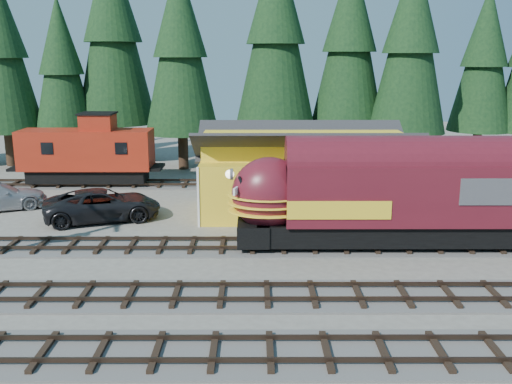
{
  "coord_description": "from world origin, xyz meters",
  "views": [
    {
      "loc": [
        -2.87,
        -22.91,
        9.26
      ],
      "look_at": [
        -2.83,
        4.0,
        2.84
      ],
      "focal_mm": 40.0,
      "sensor_mm": 36.0,
      "label": 1
    }
  ],
  "objects_px": {
    "locomotive": "(381,199)",
    "pickup_truck_a": "(103,205)",
    "caboose": "(88,153)",
    "depot": "(303,165)"
  },
  "relations": [
    {
      "from": "depot",
      "to": "pickup_truck_a",
      "type": "height_order",
      "value": "depot"
    },
    {
      "from": "locomotive",
      "to": "pickup_truck_a",
      "type": "xyz_separation_m",
      "value": [
        -14.96,
        4.9,
        -1.56
      ]
    },
    {
      "from": "depot",
      "to": "caboose",
      "type": "distance_m",
      "value": 16.82
    },
    {
      "from": "locomotive",
      "to": "caboose",
      "type": "height_order",
      "value": "caboose"
    },
    {
      "from": "depot",
      "to": "locomotive",
      "type": "distance_m",
      "value": 7.3
    },
    {
      "from": "depot",
      "to": "locomotive",
      "type": "relative_size",
      "value": 0.82
    },
    {
      "from": "caboose",
      "to": "pickup_truck_a",
      "type": "distance_m",
      "value": 9.83
    },
    {
      "from": "locomotive",
      "to": "pickup_truck_a",
      "type": "relative_size",
      "value": 2.36
    },
    {
      "from": "depot",
      "to": "caboose",
      "type": "relative_size",
      "value": 1.36
    },
    {
      "from": "depot",
      "to": "caboose",
      "type": "xyz_separation_m",
      "value": [
        -15.04,
        7.5,
        -0.51
      ]
    }
  ]
}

